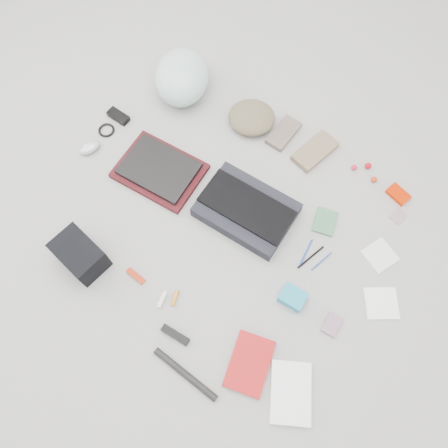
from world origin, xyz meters
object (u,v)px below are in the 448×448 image
at_px(messenger_bag, 246,210).
at_px(accordion_wallet, 293,297).
at_px(camera_bag, 80,255).
at_px(laptop, 159,168).
at_px(bike_helmet, 182,77).
at_px(book_red, 249,364).

height_order(messenger_bag, accordion_wallet, messenger_bag).
distance_m(camera_bag, accordion_wallet, 0.90).
height_order(messenger_bag, camera_bag, camera_bag).
xyz_separation_m(laptop, bike_helmet, (-0.14, 0.47, 0.06)).
relative_size(messenger_bag, camera_bag, 1.96).
xyz_separation_m(laptop, book_red, (0.75, -0.58, -0.03)).
bearing_deg(messenger_bag, accordion_wallet, -32.36).
xyz_separation_m(bike_helmet, accordion_wallet, (0.93, -0.73, -0.08)).
distance_m(messenger_bag, camera_bag, 0.74).
bearing_deg(messenger_bag, book_red, -57.37).
xyz_separation_m(messenger_bag, laptop, (-0.45, 0.00, 0.00)).
bearing_deg(laptop, messenger_bag, 2.68).
distance_m(bike_helmet, camera_bag, 0.99).
bearing_deg(accordion_wallet, book_red, -93.44).
height_order(camera_bag, accordion_wallet, camera_bag).
bearing_deg(book_red, laptop, 134.33).
xyz_separation_m(messenger_bag, camera_bag, (-0.52, -0.52, 0.03)).
distance_m(bike_helmet, book_red, 1.38).
relative_size(laptop, camera_bag, 1.59).
relative_size(laptop, book_red, 1.47).
height_order(laptop, bike_helmet, bike_helmet).
bearing_deg(book_red, camera_bag, 167.90).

